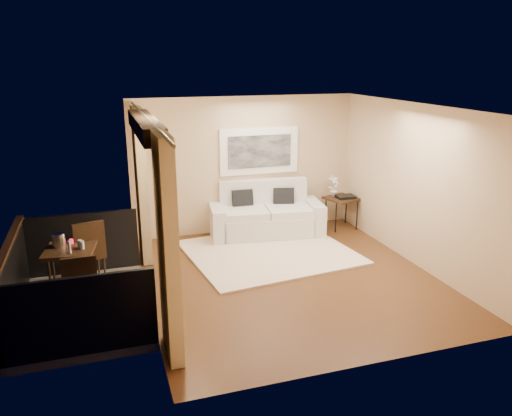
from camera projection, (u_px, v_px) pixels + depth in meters
name	position (u px, v px, depth m)	size (l,w,h in m)	color
floor	(289.00, 278.00, 8.03)	(5.00, 5.00, 0.00)	#59341A
room_shell	(145.00, 126.00, 6.68)	(5.00, 6.40, 5.00)	white
balcony	(71.00, 296.00, 7.01)	(1.81, 2.60, 1.17)	#605B56
curtains	(152.00, 210.00, 7.03)	(0.16, 4.80, 2.64)	tan
artwork	(259.00, 151.00, 9.90)	(1.62, 0.07, 0.92)	white
rug	(269.00, 252.00, 9.04)	(2.81, 2.45, 0.04)	#F9E2C8
sofa	(265.00, 216.00, 9.93)	(2.30, 1.22, 1.06)	silver
side_table	(342.00, 200.00, 10.25)	(0.75, 0.75, 0.65)	#321E10
tray	(346.00, 197.00, 10.20)	(0.38, 0.28, 0.05)	black
orchid	(334.00, 186.00, 10.24)	(0.24, 0.16, 0.45)	white
bistro_table	(70.00, 254.00, 7.12)	(0.77, 0.77, 0.79)	#321E10
balcony_chair_far	(89.00, 249.00, 7.55)	(0.56, 0.56, 1.07)	#321E10
balcony_chair_near	(81.00, 291.00, 6.28)	(0.44, 0.44, 1.00)	#321E10
ice_bucket	(59.00, 240.00, 7.14)	(0.18, 0.18, 0.20)	white
candle	(71.00, 241.00, 7.26)	(0.06, 0.06, 0.07)	red
vase	(70.00, 247.00, 6.89)	(0.04, 0.04, 0.18)	silver
glass_a	(82.00, 245.00, 7.06)	(0.06, 0.06, 0.12)	white
glass_b	(80.00, 244.00, 7.10)	(0.06, 0.06, 0.12)	silver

